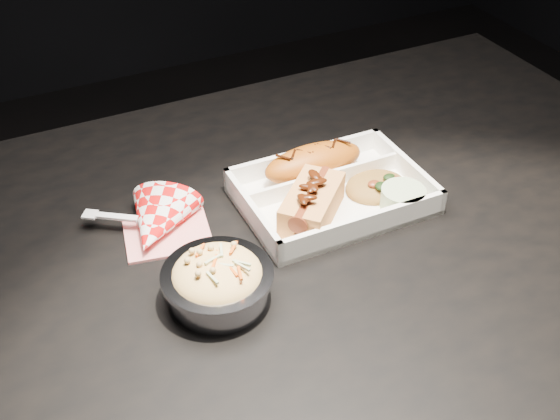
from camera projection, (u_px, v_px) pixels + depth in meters
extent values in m
cube|color=black|center=(308.00, 235.00, 0.94)|extent=(1.20, 0.80, 0.03)
cylinder|color=black|center=(444.00, 205.00, 1.61)|extent=(0.05, 0.05, 0.72)
cube|color=white|center=(332.00, 200.00, 0.97)|extent=(0.25, 0.18, 0.01)
cube|color=white|center=(304.00, 160.00, 1.03)|extent=(0.25, 0.01, 0.04)
cube|color=white|center=(365.00, 227.00, 0.90)|extent=(0.25, 0.01, 0.04)
cube|color=white|center=(252.00, 215.00, 0.92)|extent=(0.01, 0.18, 0.04)
cube|color=white|center=(406.00, 170.00, 1.01)|extent=(0.01, 0.18, 0.04)
cube|color=white|center=(324.00, 183.00, 0.98)|extent=(0.23, 0.01, 0.03)
ellipsoid|color=#A65010|center=(313.00, 162.00, 1.00)|extent=(0.15, 0.06, 0.05)
cube|color=#D68C49|center=(324.00, 207.00, 0.92)|extent=(0.10, 0.10, 0.04)
cube|color=#D68C49|center=(300.00, 201.00, 0.93)|extent=(0.10, 0.10, 0.04)
cylinder|color=maroon|center=(312.00, 199.00, 0.92)|extent=(0.10, 0.10, 0.03)
ellipsoid|color=olive|center=(377.00, 180.00, 0.98)|extent=(0.09, 0.08, 0.03)
cylinder|color=#ACC394|center=(403.00, 199.00, 0.95)|extent=(0.06, 0.06, 0.03)
cylinder|color=silver|center=(218.00, 287.00, 0.82)|extent=(0.12, 0.12, 0.04)
cylinder|color=silver|center=(217.00, 275.00, 0.80)|extent=(0.13, 0.13, 0.01)
ellipsoid|color=beige|center=(217.00, 275.00, 0.80)|extent=(0.11, 0.11, 0.04)
cube|color=red|center=(167.00, 234.00, 0.92)|extent=(0.12, 0.11, 0.00)
cone|color=red|center=(156.00, 223.00, 0.91)|extent=(0.14, 0.15, 0.10)
cube|color=white|center=(116.00, 217.00, 0.92)|extent=(0.06, 0.04, 0.00)
cube|color=white|center=(90.00, 214.00, 0.92)|extent=(0.03, 0.03, 0.00)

